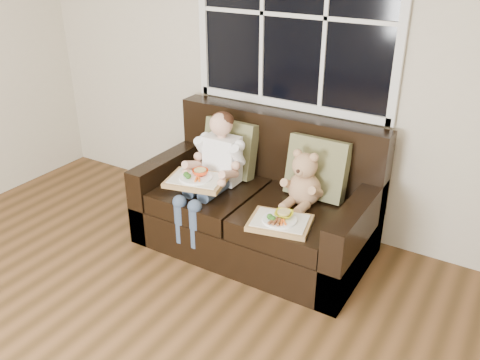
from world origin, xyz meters
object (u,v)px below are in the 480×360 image
Objects in this scene: loveseat at (259,207)px; child at (215,164)px; tray_left at (197,179)px; teddy_bear at (304,182)px; tray_right at (280,221)px.

child reaches higher than loveseat.
teddy_bear is at bearing 7.56° from tray_left.
child is (-0.31, -0.12, 0.33)m from loveseat.
tray_right is at bearing -45.14° from loveseat.
tray_right is at bearing -87.18° from teddy_bear.
teddy_bear is at bearing -1.94° from loveseat.
tray_left is 1.05× the size of tray_right.
teddy_bear is 0.87× the size of tray_left.
teddy_bear is at bearing 77.05° from tray_right.
teddy_bear is 0.77m from tray_left.
child is 1.81× the size of tray_left.
loveseat is 3.56× the size of tray_left.
loveseat is 0.53m from tray_left.
loveseat is at bearing -178.74° from teddy_bear.
child reaches higher than teddy_bear.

